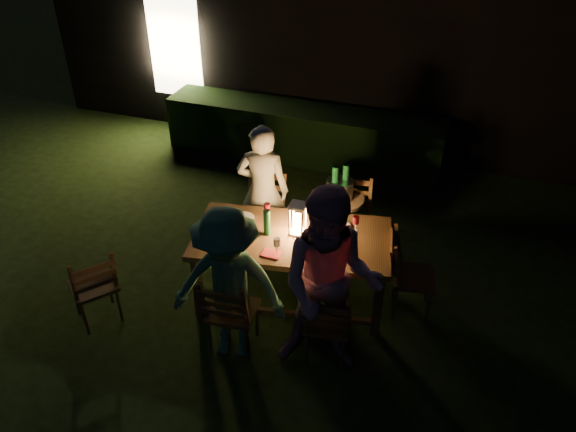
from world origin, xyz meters
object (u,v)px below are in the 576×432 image
(chair_far_right, at_px, (349,237))
(person_opp_right, at_px, (330,285))
(chair_near_right, at_px, (327,335))
(chair_end, at_px, (411,288))
(bottle_table, at_px, (267,222))
(side_table, at_px, (339,204))
(dining_table, at_px, (292,243))
(lantern, at_px, (298,221))
(bottle_bucket_a, at_px, (335,186))
(person_opp_left, at_px, (229,287))
(bottle_bucket_b, at_px, (345,184))
(chair_near_left, at_px, (233,323))
(chair_spare, at_px, (97,298))
(person_house_side, at_px, (263,191))
(ice_bucket, at_px, (340,189))
(chair_far_left, at_px, (263,230))

(chair_far_right, relative_size, person_opp_right, 0.54)
(chair_near_right, bearing_deg, chair_end, 49.56)
(bottle_table, xyz_separation_m, side_table, (0.48, 0.99, -0.28))
(dining_table, relative_size, chair_end, 2.19)
(chair_end, relative_size, lantern, 2.75)
(chair_near_right, distance_m, bottle_table, 1.24)
(dining_table, distance_m, bottle_bucket_a, 0.94)
(dining_table, distance_m, chair_end, 1.31)
(bottle_table, distance_m, side_table, 1.14)
(bottle_table, bearing_deg, person_opp_left, -92.99)
(chair_far_right, xyz_separation_m, person_opp_left, (-0.69, -1.75, 0.50))
(chair_far_right, bearing_deg, bottle_bucket_b, -59.88)
(chair_near_left, bearing_deg, lantern, 63.72)
(chair_spare, distance_m, person_house_side, 2.10)
(dining_table, xyz_separation_m, ice_bucket, (0.24, 0.94, 0.14))
(chair_near_left, distance_m, ice_bucket, 1.95)
(chair_far_left, bearing_deg, lantern, 130.43)
(chair_near_left, xyz_separation_m, person_opp_left, (0.01, -0.05, 0.50))
(side_table, bearing_deg, chair_end, -36.27)
(chair_near_right, xyz_separation_m, chair_spare, (-2.32, -0.28, 0.00))
(person_opp_left, height_order, lantern, person_opp_left)
(chair_spare, relative_size, person_opp_right, 0.51)
(person_opp_right, bearing_deg, side_table, 91.39)
(chair_far_left, xyz_separation_m, chair_spare, (-1.16, -1.63, -0.02))
(chair_far_left, bearing_deg, chair_near_right, 125.98)
(chair_near_right, relative_size, person_house_side, 0.58)
(chair_near_left, distance_m, chair_end, 1.85)
(person_opp_right, bearing_deg, chair_spare, 174.98)
(side_table, bearing_deg, bottle_bucket_a, -141.34)
(person_opp_left, bearing_deg, ice_bucket, 63.21)
(dining_table, distance_m, chair_far_right, 1.04)
(chair_far_right, bearing_deg, bottle_table, 43.00)
(chair_far_right, relative_size, lantern, 2.87)
(chair_end, height_order, person_opp_left, person_opp_left)
(bottle_bucket_b, bearing_deg, lantern, -105.04)
(chair_near_right, xyz_separation_m, bottle_bucket_a, (-0.40, 1.57, 0.64))
(dining_table, height_order, lantern, lantern)
(chair_far_right, xyz_separation_m, bottle_table, (-0.64, -0.91, 0.65))
(bottle_table, xyz_separation_m, ice_bucket, (0.48, 0.99, -0.08))
(chair_spare, bearing_deg, bottle_bucket_a, -7.46)
(lantern, distance_m, bottle_bucket_a, 0.86)
(chair_spare, relative_size, bottle_bucket_b, 2.96)
(chair_spare, distance_m, side_table, 2.77)
(dining_table, height_order, person_opp_right, person_opp_right)
(chair_end, bearing_deg, chair_far_right, -137.62)
(chair_near_left, bearing_deg, bottle_bucket_b, 66.56)
(dining_table, distance_m, person_opp_left, 0.94)
(dining_table, relative_size, side_table, 2.75)
(chair_spare, xyz_separation_m, lantern, (1.78, 1.01, 0.69))
(dining_table, xyz_separation_m, person_opp_right, (0.59, -0.72, 0.20))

